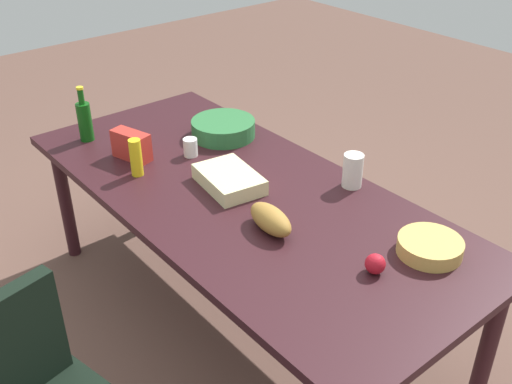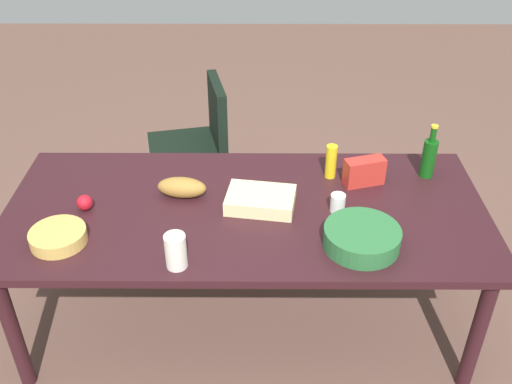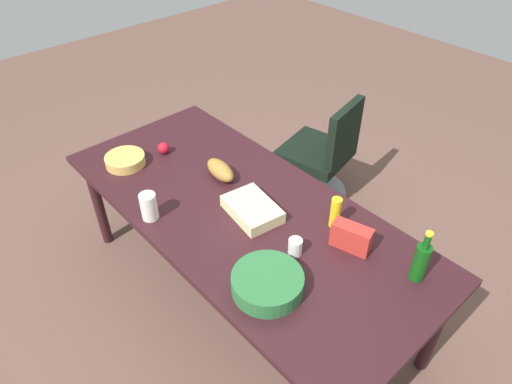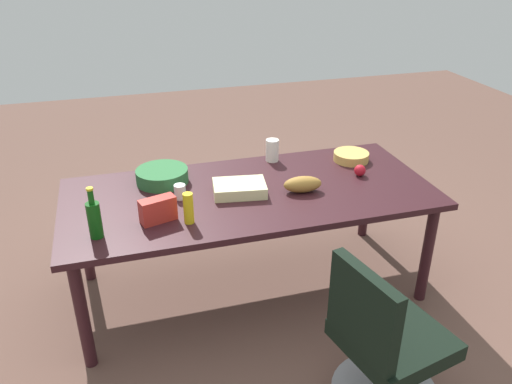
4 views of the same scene
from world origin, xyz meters
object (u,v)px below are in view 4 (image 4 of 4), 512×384
at_px(sheet_cake, 240,188).
at_px(wine_bottle, 94,218).
at_px(chip_bag_red, 158,210).
at_px(chip_bowl, 351,156).
at_px(office_chair, 384,353).
at_px(salad_bowl, 162,176).
at_px(bread_loaf, 303,184).
at_px(mustard_bottle, 188,208).
at_px(conference_table, 250,201).
at_px(paper_cup, 180,192).
at_px(mayo_jar, 272,150).
at_px(apple_red, 360,170).

bearing_deg(sheet_cake, wine_bottle, 18.00).
height_order(chip_bag_red, chip_bowl, chip_bag_red).
bearing_deg(sheet_cake, chip_bag_red, 21.12).
xyz_separation_m(sheet_cake, chip_bowl, (-0.89, -0.28, -0.00)).
distance_m(office_chair, sheet_cake, 1.27).
bearing_deg(sheet_cake, salad_bowl, -33.99).
distance_m(sheet_cake, bread_loaf, 0.39).
bearing_deg(sheet_cake, mustard_bottle, 36.51).
relative_size(wine_bottle, salad_bowl, 0.87).
bearing_deg(conference_table, paper_cup, -3.08).
relative_size(conference_table, wine_bottle, 7.91).
distance_m(chip_bag_red, chip_bowl, 1.48).
relative_size(mustard_bottle, wine_bottle, 0.62).
bearing_deg(conference_table, mayo_jar, -123.80).
relative_size(office_chair, paper_cup, 9.80).
distance_m(chip_bag_red, bread_loaf, 0.91).
relative_size(bread_loaf, mayo_jar, 1.53).
height_order(bread_loaf, chip_bowl, bread_loaf).
xyz_separation_m(conference_table, mustard_bottle, (0.43, 0.28, 0.16)).
bearing_deg(paper_cup, chip_bowl, -169.07).
height_order(chip_bag_red, sheet_cake, chip_bag_red).
height_order(office_chair, paper_cup, office_chair).
xyz_separation_m(chip_bag_red, paper_cup, (-0.16, -0.24, -0.03)).
relative_size(office_chair, sheet_cake, 2.76).
distance_m(chip_bag_red, apple_red, 1.37).
bearing_deg(paper_cup, chip_bag_red, 56.48).
bearing_deg(mayo_jar, office_chair, 93.52).
xyz_separation_m(conference_table, chip_bag_red, (0.59, 0.21, 0.14)).
bearing_deg(mustard_bottle, apple_red, -166.09).
xyz_separation_m(mustard_bottle, sheet_cake, (-0.36, -0.26, -0.05)).
relative_size(mustard_bottle, bread_loaf, 0.75).
relative_size(paper_cup, chip_bowl, 0.36).
distance_m(wine_bottle, paper_cup, 0.59).
height_order(wine_bottle, paper_cup, wine_bottle).
relative_size(sheet_cake, salad_bowl, 0.96).
relative_size(wine_bottle, paper_cup, 3.22).
bearing_deg(mayo_jar, apple_red, 140.25).
xyz_separation_m(apple_red, paper_cup, (1.19, -0.01, 0.01)).
relative_size(mayo_jar, paper_cup, 1.74).
bearing_deg(wine_bottle, mayo_jar, -149.57).
height_order(conference_table, bread_loaf, bread_loaf).
height_order(sheet_cake, chip_bowl, sheet_cake).
xyz_separation_m(mustard_bottle, salad_bowl, (0.08, -0.56, -0.05)).
height_order(office_chair, chip_bag_red, chip_bag_red).
bearing_deg(chip_bag_red, chip_bowl, -161.21).
relative_size(conference_table, bread_loaf, 9.56).
bearing_deg(chip_bowl, mustard_bottle, 23.57).
bearing_deg(chip_bag_red, mustard_bottle, 158.16).
height_order(apple_red, bread_loaf, bread_loaf).
height_order(conference_table, wine_bottle, wine_bottle).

